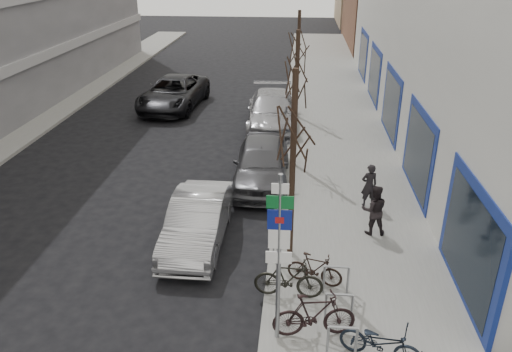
% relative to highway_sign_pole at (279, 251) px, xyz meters
% --- Properties ---
extents(ground, '(120.00, 120.00, 0.00)m').
position_rel_highway_sign_pole_xyz_m(ground, '(-2.40, 0.01, -2.46)').
color(ground, black).
rests_on(ground, ground).
extents(sidewalk_east, '(5.00, 70.00, 0.15)m').
position_rel_highway_sign_pole_xyz_m(sidewalk_east, '(2.10, 10.01, -2.38)').
color(sidewalk_east, slate).
rests_on(sidewalk_east, ground).
extents(brick_building_far, '(12.00, 14.00, 8.00)m').
position_rel_highway_sign_pole_xyz_m(brick_building_far, '(10.60, 40.01, 1.54)').
color(brick_building_far, brown).
rests_on(brick_building_far, ground).
extents(highway_sign_pole, '(0.55, 0.10, 4.20)m').
position_rel_highway_sign_pole_xyz_m(highway_sign_pole, '(0.00, 0.00, 0.00)').
color(highway_sign_pole, gray).
rests_on(highway_sign_pole, ground).
extents(bike_rack, '(0.66, 2.26, 0.83)m').
position_rel_highway_sign_pole_xyz_m(bike_rack, '(1.40, 0.61, -1.80)').
color(bike_rack, gray).
rests_on(bike_rack, sidewalk_east).
extents(tree_near, '(1.80, 1.80, 5.50)m').
position_rel_highway_sign_pole_xyz_m(tree_near, '(0.20, 3.51, 1.65)').
color(tree_near, black).
rests_on(tree_near, ground).
extents(tree_mid, '(1.80, 1.80, 5.50)m').
position_rel_highway_sign_pole_xyz_m(tree_mid, '(0.20, 10.01, 1.65)').
color(tree_mid, black).
rests_on(tree_mid, ground).
extents(tree_far, '(1.80, 1.80, 5.50)m').
position_rel_highway_sign_pole_xyz_m(tree_far, '(0.20, 16.51, 1.65)').
color(tree_far, black).
rests_on(tree_far, ground).
extents(meter_front, '(0.10, 0.08, 1.27)m').
position_rel_highway_sign_pole_xyz_m(meter_front, '(-0.25, 3.01, -1.54)').
color(meter_front, gray).
rests_on(meter_front, sidewalk_east).
extents(meter_mid, '(0.10, 0.08, 1.27)m').
position_rel_highway_sign_pole_xyz_m(meter_mid, '(-0.25, 8.51, -1.54)').
color(meter_mid, gray).
rests_on(meter_mid, sidewalk_east).
extents(meter_back, '(0.10, 0.08, 1.27)m').
position_rel_highway_sign_pole_xyz_m(meter_back, '(-0.25, 14.01, -1.54)').
color(meter_back, gray).
rests_on(meter_back, sidewalk_east).
extents(bike_near_right, '(1.97, 0.85, 1.16)m').
position_rel_highway_sign_pole_xyz_m(bike_near_right, '(0.82, 0.13, -1.73)').
color(bike_near_right, black).
rests_on(bike_near_right, sidewalk_east).
extents(bike_mid_curb, '(1.83, 1.06, 1.07)m').
position_rel_highway_sign_pole_xyz_m(bike_mid_curb, '(2.21, -0.47, -1.77)').
color(bike_mid_curb, black).
rests_on(bike_mid_curb, sidewalk_east).
extents(bike_mid_inner, '(1.79, 0.61, 1.07)m').
position_rel_highway_sign_pole_xyz_m(bike_mid_inner, '(0.21, 1.48, -1.77)').
color(bike_mid_inner, black).
rests_on(bike_mid_inner, sidewalk_east).
extents(bike_far_inner, '(1.55, 0.82, 0.90)m').
position_rel_highway_sign_pole_xyz_m(bike_far_inner, '(0.87, 2.09, -1.86)').
color(bike_far_inner, black).
rests_on(bike_far_inner, sidewalk_east).
extents(parked_car_front, '(1.59, 4.51, 1.48)m').
position_rel_highway_sign_pole_xyz_m(parked_car_front, '(-2.60, 4.04, -1.72)').
color(parked_car_front, '#B1B2B6').
rests_on(parked_car_front, ground).
extents(parked_car_mid, '(2.12, 5.05, 1.70)m').
position_rel_highway_sign_pole_xyz_m(parked_car_mid, '(-1.00, 8.45, -1.61)').
color(parked_car_mid, '#4C4C51').
rests_on(parked_car_mid, ground).
extents(parked_car_back, '(2.70, 6.03, 1.72)m').
position_rel_highway_sign_pole_xyz_m(parked_car_back, '(-1.00, 15.04, -1.60)').
color(parked_car_back, '#99999D').
rests_on(parked_car_back, ground).
extents(lane_car, '(3.30, 6.36, 1.71)m').
position_rel_highway_sign_pole_xyz_m(lane_car, '(-6.68, 17.99, -1.60)').
color(lane_car, black).
rests_on(lane_car, ground).
extents(pedestrian_near, '(0.63, 0.48, 1.53)m').
position_rel_highway_sign_pole_xyz_m(pedestrian_near, '(2.77, 6.65, -1.54)').
color(pedestrian_near, black).
rests_on(pedestrian_near, sidewalk_east).
extents(pedestrian_far, '(0.61, 0.42, 1.63)m').
position_rel_highway_sign_pole_xyz_m(pedestrian_far, '(2.71, 4.81, -1.49)').
color(pedestrian_far, black).
rests_on(pedestrian_far, sidewalk_east).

